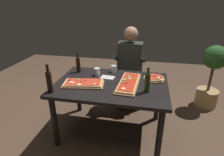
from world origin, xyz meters
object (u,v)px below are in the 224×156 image
object	(u,v)px
diner_chair	(130,76)
vinegar_bottle_green	(49,81)
pizza_rectangular_front	(83,83)
pizza_rectangular_left	(129,83)
pizza_round_far	(154,78)
dining_table	(111,90)
tumbler_far_side	(114,69)
potted_plant_corner	(211,75)
tumbler_near_camera	(97,72)
oil_bottle_amber	(78,65)
seated_diner	(129,65)
wine_bottle_dark	(147,82)

from	to	relation	value
diner_chair	vinegar_bottle_green	bearing A→B (deg)	-122.36
pizza_rectangular_front	pizza_rectangular_left	world-z (taller)	pizza_rectangular_left
pizza_round_far	vinegar_bottle_green	bearing A→B (deg)	-152.89
dining_table	tumbler_far_side	size ratio (longest dim) A/B	14.29
pizza_round_far	diner_chair	bearing A→B (deg)	120.90
potted_plant_corner	diner_chair	bearing A→B (deg)	-174.60
vinegar_bottle_green	potted_plant_corner	distance (m)	2.51
dining_table	vinegar_bottle_green	bearing A→B (deg)	-149.51
tumbler_near_camera	diner_chair	size ratio (longest dim) A/B	0.12
dining_table	pizza_rectangular_front	xyz separation A→B (m)	(-0.33, -0.11, 0.11)
oil_bottle_amber	seated_diner	size ratio (longest dim) A/B	0.21
oil_bottle_amber	vinegar_bottle_green	distance (m)	0.66
pizza_rectangular_left	diner_chair	xyz separation A→B (m)	(-0.07, 0.85, -0.27)
wine_bottle_dark	oil_bottle_amber	size ratio (longest dim) A/B	1.04
oil_bottle_amber	potted_plant_corner	bearing A→B (deg)	19.17
pizza_rectangular_left	vinegar_bottle_green	distance (m)	0.94
pizza_rectangular_left	tumbler_far_side	distance (m)	0.45
tumbler_near_camera	diner_chair	xyz separation A→B (m)	(0.39, 0.64, -0.30)
pizza_rectangular_left	oil_bottle_amber	distance (m)	0.81
pizza_round_far	tumbler_far_side	bearing A→B (deg)	164.46
vinegar_bottle_green	tumbler_far_side	distance (m)	0.96
wine_bottle_dark	tumbler_near_camera	world-z (taller)	wine_bottle_dark
pizza_rectangular_front	oil_bottle_amber	world-z (taller)	oil_bottle_amber
dining_table	vinegar_bottle_green	world-z (taller)	vinegar_bottle_green
dining_table	diner_chair	distance (m)	0.88
dining_table	vinegar_bottle_green	xyz separation A→B (m)	(-0.63, -0.37, 0.23)
wine_bottle_dark	dining_table	bearing A→B (deg)	161.86
dining_table	potted_plant_corner	xyz separation A→B (m)	(1.47, 0.98, -0.07)
dining_table	seated_diner	xyz separation A→B (m)	(0.15, 0.74, 0.10)
pizza_rectangular_left	oil_bottle_amber	bearing A→B (deg)	160.08
tumbler_near_camera	seated_diner	bearing A→B (deg)	52.68
seated_diner	potted_plant_corner	xyz separation A→B (m)	(1.32, 0.24, -0.17)
vinegar_bottle_green	wine_bottle_dark	bearing A→B (deg)	11.87
pizza_rectangular_left	diner_chair	world-z (taller)	diner_chair
pizza_round_far	tumbler_near_camera	bearing A→B (deg)	-179.88
dining_table	pizza_rectangular_front	size ratio (longest dim) A/B	2.62
oil_bottle_amber	tumbler_far_side	size ratio (longest dim) A/B	2.88
wine_bottle_dark	tumbler_far_side	distance (m)	0.72
pizza_rectangular_left	seated_diner	size ratio (longest dim) A/B	0.48
pizza_rectangular_front	vinegar_bottle_green	distance (m)	0.41
pizza_rectangular_left	wine_bottle_dark	size ratio (longest dim) A/B	2.20
pizza_round_far	wine_bottle_dark	distance (m)	0.39
tumbler_near_camera	seated_diner	world-z (taller)	seated_diner
wine_bottle_dark	tumbler_far_side	world-z (taller)	wine_bottle_dark
tumbler_near_camera	seated_diner	size ratio (longest dim) A/B	0.08
vinegar_bottle_green	tumbler_far_side	world-z (taller)	vinegar_bottle_green
pizza_round_far	tumbler_near_camera	world-z (taller)	tumbler_near_camera
pizza_rectangular_front	diner_chair	bearing A→B (deg)	63.72
pizza_rectangular_front	diner_chair	size ratio (longest dim) A/B	0.61
wine_bottle_dark	potted_plant_corner	world-z (taller)	potted_plant_corner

